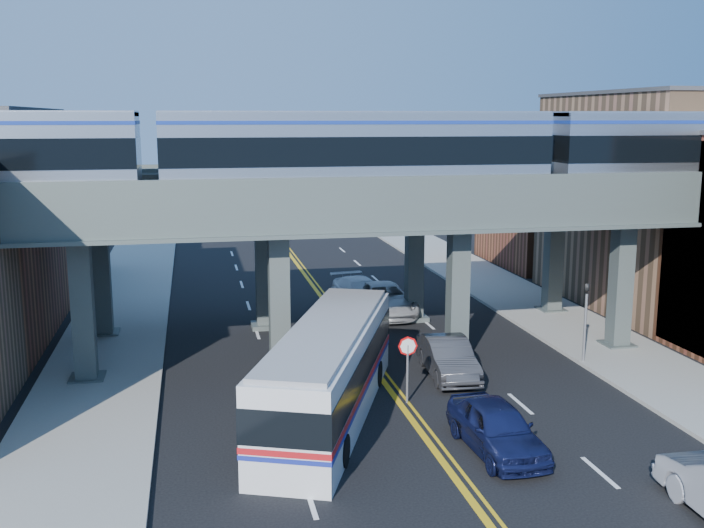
{
  "coord_description": "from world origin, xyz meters",
  "views": [
    {
      "loc": [
        -7.5,
        -24.5,
        10.75
      ],
      "look_at": [
        -0.92,
        7.54,
        4.62
      ],
      "focal_mm": 40.0,
      "sensor_mm": 36.0,
      "label": 1
    }
  ],
  "objects_px": {
    "car_lane_d": "(361,293)",
    "traffic_signal": "(586,314)",
    "transit_bus": "(329,372)",
    "car_lane_a": "(497,427)",
    "car_lane_c": "(384,299)",
    "car_lane_b": "(448,358)",
    "transit_train": "(357,151)",
    "stop_sign": "(408,359)"
  },
  "relations": [
    {
      "from": "car_lane_c",
      "to": "car_lane_b",
      "type": "bearing_deg",
      "value": -89.71
    },
    {
      "from": "stop_sign",
      "to": "car_lane_b",
      "type": "relative_size",
      "value": 0.53
    },
    {
      "from": "car_lane_d",
      "to": "traffic_signal",
      "type": "bearing_deg",
      "value": -66.28
    },
    {
      "from": "car_lane_c",
      "to": "transit_bus",
      "type": "bearing_deg",
      "value": -111.59
    },
    {
      "from": "transit_bus",
      "to": "car_lane_a",
      "type": "xyz_separation_m",
      "value": [
        4.82,
        -4.13,
        -0.84
      ]
    },
    {
      "from": "transit_bus",
      "to": "car_lane_b",
      "type": "xyz_separation_m",
      "value": [
        5.7,
        3.44,
        -0.87
      ]
    },
    {
      "from": "transit_train",
      "to": "stop_sign",
      "type": "distance_m",
      "value": 9.16
    },
    {
      "from": "traffic_signal",
      "to": "transit_train",
      "type": "bearing_deg",
      "value": 168.49
    },
    {
      "from": "traffic_signal",
      "to": "car_lane_c",
      "type": "bearing_deg",
      "value": 121.55
    },
    {
      "from": "car_lane_a",
      "to": "transit_train",
      "type": "bearing_deg",
      "value": 101.8
    },
    {
      "from": "transit_train",
      "to": "car_lane_d",
      "type": "xyz_separation_m",
      "value": [
        2.42,
        10.35,
        -8.56
      ]
    },
    {
      "from": "stop_sign",
      "to": "car_lane_b",
      "type": "bearing_deg",
      "value": 46.66
    },
    {
      "from": "stop_sign",
      "to": "transit_bus",
      "type": "bearing_deg",
      "value": -166.39
    },
    {
      "from": "transit_train",
      "to": "transit_bus",
      "type": "bearing_deg",
      "value": -111.33
    },
    {
      "from": "traffic_signal",
      "to": "transit_bus",
      "type": "distance_m",
      "value": 12.66
    },
    {
      "from": "transit_bus",
      "to": "car_lane_d",
      "type": "bearing_deg",
      "value": 5.37
    },
    {
      "from": "car_lane_c",
      "to": "traffic_signal",
      "type": "bearing_deg",
      "value": -58.62
    },
    {
      "from": "traffic_signal",
      "to": "car_lane_b",
      "type": "bearing_deg",
      "value": -177.06
    },
    {
      "from": "car_lane_a",
      "to": "car_lane_b",
      "type": "bearing_deg",
      "value": 80.66
    },
    {
      "from": "car_lane_a",
      "to": "car_lane_c",
      "type": "xyz_separation_m",
      "value": [
        0.79,
        18.43,
        0.01
      ]
    },
    {
      "from": "transit_train",
      "to": "traffic_signal",
      "type": "relative_size",
      "value": 12.22
    },
    {
      "from": "stop_sign",
      "to": "car_lane_b",
      "type": "height_order",
      "value": "stop_sign"
    },
    {
      "from": "transit_train",
      "to": "transit_bus",
      "type": "distance_m",
      "value": 9.88
    },
    {
      "from": "traffic_signal",
      "to": "car_lane_d",
      "type": "relative_size",
      "value": 0.72
    },
    {
      "from": "car_lane_c",
      "to": "car_lane_d",
      "type": "bearing_deg",
      "value": 116.97
    },
    {
      "from": "transit_train",
      "to": "transit_bus",
      "type": "height_order",
      "value": "transit_train"
    },
    {
      "from": "transit_train",
      "to": "car_lane_a",
      "type": "xyz_separation_m",
      "value": [
        2.57,
        -9.9,
        -8.55
      ]
    },
    {
      "from": "stop_sign",
      "to": "traffic_signal",
      "type": "height_order",
      "value": "traffic_signal"
    },
    {
      "from": "stop_sign",
      "to": "car_lane_d",
      "type": "bearing_deg",
      "value": 84.42
    },
    {
      "from": "car_lane_d",
      "to": "car_lane_a",
      "type": "bearing_deg",
      "value": -96.79
    },
    {
      "from": "car_lane_a",
      "to": "car_lane_d",
      "type": "bearing_deg",
      "value": 87.67
    },
    {
      "from": "stop_sign",
      "to": "car_lane_b",
      "type": "xyz_separation_m",
      "value": [
        2.52,
        2.67,
        -0.95
      ]
    },
    {
      "from": "stop_sign",
      "to": "traffic_signal",
      "type": "relative_size",
      "value": 0.64
    },
    {
      "from": "transit_train",
      "to": "car_lane_d",
      "type": "height_order",
      "value": "transit_train"
    },
    {
      "from": "car_lane_c",
      "to": "car_lane_a",
      "type": "bearing_deg",
      "value": -92.62
    },
    {
      "from": "car_lane_d",
      "to": "transit_train",
      "type": "bearing_deg",
      "value": -110.36
    },
    {
      "from": "car_lane_a",
      "to": "car_lane_c",
      "type": "distance_m",
      "value": 18.44
    },
    {
      "from": "transit_train",
      "to": "stop_sign",
      "type": "bearing_deg",
      "value": -79.57
    },
    {
      "from": "transit_train",
      "to": "car_lane_b",
      "type": "distance_m",
      "value": 9.52
    },
    {
      "from": "transit_bus",
      "to": "traffic_signal",
      "type": "bearing_deg",
      "value": -51.13
    },
    {
      "from": "car_lane_a",
      "to": "car_lane_b",
      "type": "height_order",
      "value": "car_lane_a"
    },
    {
      "from": "car_lane_b",
      "to": "car_lane_c",
      "type": "distance_m",
      "value": 10.86
    }
  ]
}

